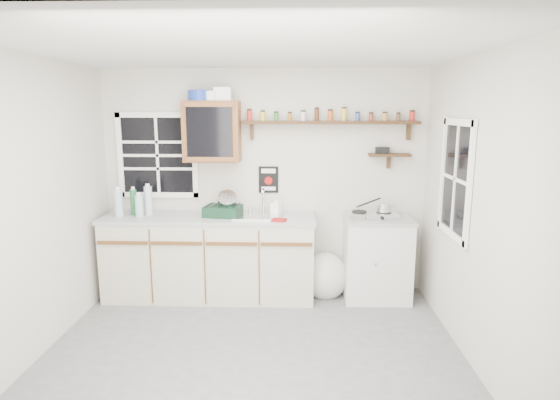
{
  "coord_description": "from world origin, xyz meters",
  "views": [
    {
      "loc": [
        0.36,
        -3.62,
        2.06
      ],
      "look_at": [
        0.21,
        0.55,
        1.25
      ],
      "focal_mm": 30.0,
      "sensor_mm": 36.0,
      "label": 1
    }
  ],
  "objects_px": {
    "spice_shelf": "(330,121)",
    "dish_rack": "(224,208)",
    "hotplate": "(371,215)",
    "upper_cabinet": "(212,131)",
    "right_cabinet": "(376,258)",
    "main_cabinet": "(210,256)"
  },
  "relations": [
    {
      "from": "right_cabinet",
      "to": "spice_shelf",
      "type": "bearing_deg",
      "value": 160.52
    },
    {
      "from": "upper_cabinet",
      "to": "hotplate",
      "type": "bearing_deg",
      "value": -4.59
    },
    {
      "from": "upper_cabinet",
      "to": "spice_shelf",
      "type": "height_order",
      "value": "upper_cabinet"
    },
    {
      "from": "hotplate",
      "to": "upper_cabinet",
      "type": "bearing_deg",
      "value": 169.28
    },
    {
      "from": "hotplate",
      "to": "dish_rack",
      "type": "bearing_deg",
      "value": 173.91
    },
    {
      "from": "right_cabinet",
      "to": "hotplate",
      "type": "relative_size",
      "value": 1.65
    },
    {
      "from": "hotplate",
      "to": "right_cabinet",
      "type": "bearing_deg",
      "value": 8.43
    },
    {
      "from": "right_cabinet",
      "to": "hotplate",
      "type": "height_order",
      "value": "hotplate"
    },
    {
      "from": "main_cabinet",
      "to": "upper_cabinet",
      "type": "bearing_deg",
      "value": 76.32
    },
    {
      "from": "right_cabinet",
      "to": "dish_rack",
      "type": "relative_size",
      "value": 2.15
    },
    {
      "from": "upper_cabinet",
      "to": "hotplate",
      "type": "xyz_separation_m",
      "value": [
        1.72,
        -0.14,
        -0.88
      ]
    },
    {
      "from": "spice_shelf",
      "to": "dish_rack",
      "type": "bearing_deg",
      "value": -169.58
    },
    {
      "from": "dish_rack",
      "to": "hotplate",
      "type": "height_order",
      "value": "dish_rack"
    },
    {
      "from": "upper_cabinet",
      "to": "spice_shelf",
      "type": "distance_m",
      "value": 1.28
    },
    {
      "from": "upper_cabinet",
      "to": "hotplate",
      "type": "distance_m",
      "value": 1.94
    },
    {
      "from": "main_cabinet",
      "to": "dish_rack",
      "type": "relative_size",
      "value": 5.47
    },
    {
      "from": "dish_rack",
      "to": "hotplate",
      "type": "bearing_deg",
      "value": 9.71
    },
    {
      "from": "right_cabinet",
      "to": "dish_rack",
      "type": "distance_m",
      "value": 1.76
    },
    {
      "from": "spice_shelf",
      "to": "hotplate",
      "type": "xyz_separation_m",
      "value": [
        0.45,
        -0.21,
        -0.99
      ]
    },
    {
      "from": "main_cabinet",
      "to": "dish_rack",
      "type": "xyz_separation_m",
      "value": [
        0.17,
        0.0,
        0.55
      ]
    },
    {
      "from": "main_cabinet",
      "to": "upper_cabinet",
      "type": "xyz_separation_m",
      "value": [
        0.03,
        0.14,
        1.36
      ]
    },
    {
      "from": "spice_shelf",
      "to": "hotplate",
      "type": "distance_m",
      "value": 1.1
    }
  ]
}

